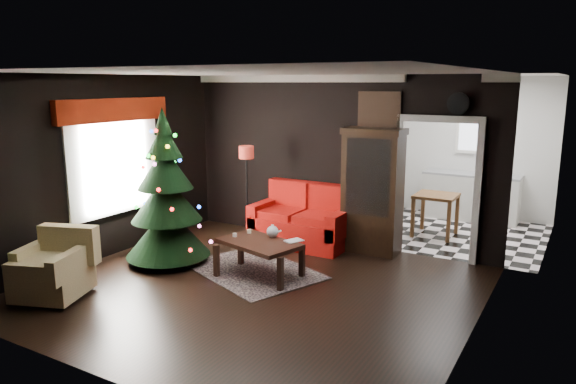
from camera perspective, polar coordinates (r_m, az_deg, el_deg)
The scene contains 26 objects.
floor at distance 7.14m, azimuth -3.67°, elevation -10.36°, with size 5.50×5.50×0.00m, color black.
ceiling at distance 6.62m, azimuth -3.99°, elevation 12.72°, with size 5.50×5.50×0.00m, color white.
wall_back at distance 8.90m, azimuth 5.16°, elevation 3.39°, with size 5.50×5.50×0.00m, color black.
wall_front at distance 4.92m, azimuth -20.24°, elevation -4.12°, with size 5.50×5.50×0.00m, color black.
wall_left at distance 8.56m, azimuth -19.33°, elevation 2.45°, with size 5.50×5.50×0.00m, color black.
wall_right at distance 5.72m, azimuth 19.76°, elevation -1.93°, with size 5.50×5.50×0.00m, color black.
doorway at distance 8.40m, azimuth 15.69°, elevation 0.08°, with size 1.10×0.10×2.10m, color white, non-canonical shape.
left_window at distance 8.65m, azimuth -18.19°, elevation 2.95°, with size 0.05×1.60×1.40m, color white.
valance at distance 8.52m, azimuth -18.17°, elevation 8.37°, with size 0.12×2.10×0.35m, color maroon.
kitchen_floor at distance 10.07m, azimuth 17.52°, elevation -4.28°, with size 3.00×3.00×0.00m, color white.
kitchen_window at distance 11.17m, azimuth 19.70°, elevation 6.00°, with size 0.70×0.06×0.70m, color white.
rug at distance 7.79m, azimuth -3.74°, elevation -8.39°, with size 1.88×1.37×0.01m, color #56394F.
loveseat at distance 8.86m, azimuth 1.48°, elevation -2.55°, with size 1.70×0.90×1.00m, color maroon, non-canonical shape.
curio_cabinet at distance 8.48m, azimuth 9.05°, elevation -0.21°, with size 0.90×0.45×1.90m, color black, non-canonical shape.
floor_lamp at distance 9.09m, azimuth -4.43°, elevation -0.06°, with size 0.27×0.27×1.60m, color black, non-canonical shape.
christmas_tree at distance 8.09m, azimuth -12.98°, elevation -0.23°, with size 1.26×1.26×2.40m, color black, non-canonical shape.
armchair at distance 7.33m, azimuth -24.13°, elevation -7.00°, with size 0.81×0.81×0.83m, color tan, non-canonical shape.
coffee_table at distance 7.47m, azimuth -3.12°, elevation -7.18°, with size 1.13×0.68×0.51m, color #311E0F, non-canonical shape.
teapot at distance 7.53m, azimuth -1.67°, elevation -4.24°, with size 0.19×0.19×0.18m, color silver, non-canonical shape.
cup_a at distance 7.63m, azimuth -5.76°, elevation -4.60°, with size 0.06×0.06×0.05m, color white.
cup_b at distance 7.78m, azimuth -4.21°, elevation -4.23°, with size 0.06×0.06×0.05m, color white.
book at distance 7.40m, azimuth 0.24°, elevation -4.28°, with size 0.18×0.02×0.24m, color #886C57.
wall_clock at distance 8.14m, azimuth 17.85°, elevation 9.04°, with size 0.32×0.32×0.06m, color white.
painting at distance 8.49m, azimuth 9.79°, elevation 8.64°, with size 0.62×0.05×0.52m, color #B07E52.
kitchen_counter at distance 11.11m, azimuth 19.02°, elevation -0.52°, with size 1.80×0.60×0.90m, color silver.
kitchen_table at distance 9.75m, azimuth 15.54°, elevation -2.40°, with size 0.70×0.70×0.75m, color brown, non-canonical shape.
Camera 1 is at (3.69, -5.50, 2.68)m, focal length 33.08 mm.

